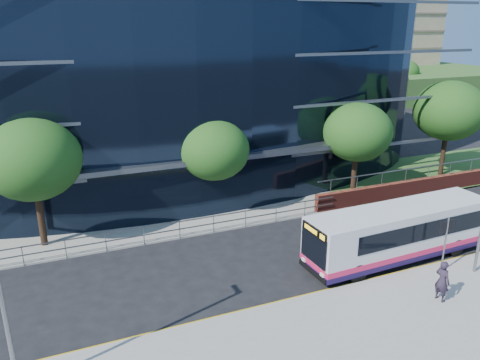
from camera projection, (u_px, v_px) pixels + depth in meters
name	position (u px, v px, depth m)	size (l,w,h in m)	color
ground	(342.00, 277.00, 22.25)	(200.00, 200.00, 0.00)	black
pavement_near	(418.00, 338.00, 17.86)	(80.00, 8.00, 0.15)	gray
kerb	(355.00, 286.00, 21.35)	(80.00, 0.25, 0.16)	gray
yellow_line_outer	(352.00, 285.00, 21.55)	(80.00, 0.08, 0.01)	gold
yellow_line_inner	(350.00, 284.00, 21.68)	(80.00, 0.08, 0.01)	gold
far_forecourt	(163.00, 213.00, 29.65)	(50.00, 8.00, 0.10)	gray
glass_office	(152.00, 70.00, 36.44)	(44.00, 23.10, 16.00)	black
guard_railings	(144.00, 231.00, 25.18)	(24.00, 0.05, 1.10)	slate
apartment_block	(311.00, 25.00, 80.39)	(60.00, 42.00, 30.00)	#2D511E
street_sign	(446.00, 234.00, 21.82)	(0.85, 0.09, 2.80)	slate
tree_far_a	(32.00, 160.00, 23.80)	(4.95, 4.95, 6.98)	black
tree_far_b	(214.00, 150.00, 28.10)	(4.29, 4.29, 6.05)	black
tree_far_c	(357.00, 132.00, 31.22)	(4.62, 4.62, 6.51)	black
tree_far_d	(449.00, 111.00, 35.18)	(5.28, 5.28, 7.44)	black
tree_dist_e	(324.00, 75.00, 64.53)	(4.62, 4.62, 6.51)	black
tree_dist_f	(405.00, 72.00, 72.24)	(4.29, 4.29, 6.05)	black
city_bus	(401.00, 232.00, 23.61)	(10.34, 2.70, 2.77)	silver
pedestrian	(442.00, 281.00, 19.88)	(0.68, 0.44, 1.85)	#271E2D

